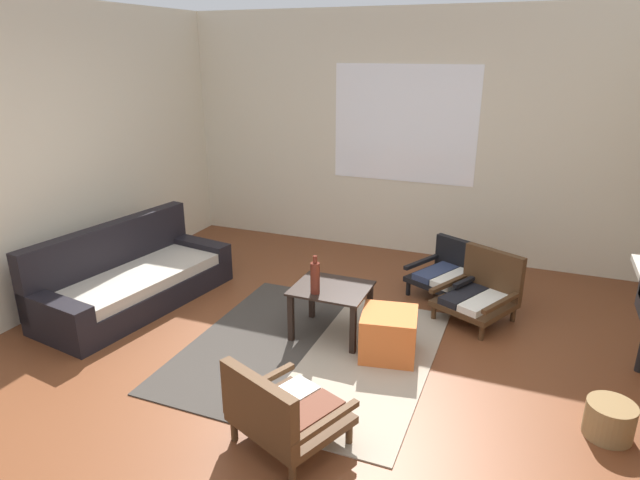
{
  "coord_description": "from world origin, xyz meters",
  "views": [
    {
      "loc": [
        1.41,
        -2.99,
        2.27
      ],
      "look_at": [
        -0.2,
        1.01,
        0.75
      ],
      "focal_mm": 30.48,
      "sensor_mm": 36.0,
      "label": 1
    }
  ],
  "objects_px": {
    "armchair_corner": "(481,291)",
    "glass_bottle": "(315,277)",
    "coffee_table": "(331,297)",
    "ottoman_orange": "(389,334)",
    "couch": "(132,281)",
    "wicker_basket": "(609,420)",
    "armchair_striped_foreground": "(281,412)",
    "armchair_by_window": "(451,272)"
  },
  "relations": [
    {
      "from": "couch",
      "to": "armchair_striped_foreground",
      "type": "bearing_deg",
      "value": -30.39
    },
    {
      "from": "glass_bottle",
      "to": "wicker_basket",
      "type": "xyz_separation_m",
      "value": [
        2.12,
        -0.39,
        -0.46
      ]
    },
    {
      "from": "armchair_corner",
      "to": "couch",
      "type": "bearing_deg",
      "value": -163.41
    },
    {
      "from": "couch",
      "to": "glass_bottle",
      "type": "height_order",
      "value": "glass_bottle"
    },
    {
      "from": "armchair_corner",
      "to": "ottoman_orange",
      "type": "xyz_separation_m",
      "value": [
        -0.58,
        -0.93,
        -0.07
      ]
    },
    {
      "from": "armchair_by_window",
      "to": "armchair_striped_foreground",
      "type": "relative_size",
      "value": 1.03
    },
    {
      "from": "coffee_table",
      "to": "armchair_corner",
      "type": "bearing_deg",
      "value": 35.32
    },
    {
      "from": "coffee_table",
      "to": "glass_bottle",
      "type": "bearing_deg",
      "value": -117.58
    },
    {
      "from": "armchair_by_window",
      "to": "ottoman_orange",
      "type": "xyz_separation_m",
      "value": [
        -0.26,
        -1.31,
        -0.06
      ]
    },
    {
      "from": "coffee_table",
      "to": "ottoman_orange",
      "type": "bearing_deg",
      "value": -14.73
    },
    {
      "from": "armchair_corner",
      "to": "wicker_basket",
      "type": "height_order",
      "value": "armchair_corner"
    },
    {
      "from": "armchair_by_window",
      "to": "glass_bottle",
      "type": "relative_size",
      "value": 2.51
    },
    {
      "from": "ottoman_orange",
      "to": "wicker_basket",
      "type": "bearing_deg",
      "value": -14.77
    },
    {
      "from": "coffee_table",
      "to": "armchair_corner",
      "type": "relative_size",
      "value": 0.79
    },
    {
      "from": "coffee_table",
      "to": "armchair_striped_foreground",
      "type": "distance_m",
      "value": 1.41
    },
    {
      "from": "couch",
      "to": "armchair_striped_foreground",
      "type": "height_order",
      "value": "couch"
    },
    {
      "from": "armchair_striped_foreground",
      "to": "glass_bottle",
      "type": "height_order",
      "value": "glass_bottle"
    },
    {
      "from": "armchair_by_window",
      "to": "armchair_corner",
      "type": "height_order",
      "value": "armchair_corner"
    },
    {
      "from": "ottoman_orange",
      "to": "glass_bottle",
      "type": "height_order",
      "value": "glass_bottle"
    },
    {
      "from": "armchair_striped_foreground",
      "to": "ottoman_orange",
      "type": "relative_size",
      "value": 1.84
    },
    {
      "from": "armchair_striped_foreground",
      "to": "wicker_basket",
      "type": "xyz_separation_m",
      "value": [
        1.82,
        0.85,
        -0.14
      ]
    },
    {
      "from": "couch",
      "to": "wicker_basket",
      "type": "relative_size",
      "value": 6.6
    },
    {
      "from": "coffee_table",
      "to": "glass_bottle",
      "type": "xyz_separation_m",
      "value": [
        -0.08,
        -0.15,
        0.22
      ]
    },
    {
      "from": "couch",
      "to": "armchair_corner",
      "type": "distance_m",
      "value": 3.19
    },
    {
      "from": "armchair_by_window",
      "to": "armchair_corner",
      "type": "relative_size",
      "value": 1.03
    },
    {
      "from": "coffee_table",
      "to": "ottoman_orange",
      "type": "relative_size",
      "value": 1.46
    },
    {
      "from": "armchair_striped_foreground",
      "to": "armchair_corner",
      "type": "height_order",
      "value": "armchair_corner"
    },
    {
      "from": "armchair_striped_foreground",
      "to": "armchair_corner",
      "type": "relative_size",
      "value": 1.0
    },
    {
      "from": "couch",
      "to": "glass_bottle",
      "type": "bearing_deg",
      "value": -0.88
    },
    {
      "from": "armchair_corner",
      "to": "glass_bottle",
      "type": "bearing_deg",
      "value": -141.73
    },
    {
      "from": "armchair_striped_foreground",
      "to": "wicker_basket",
      "type": "height_order",
      "value": "armchair_striped_foreground"
    },
    {
      "from": "couch",
      "to": "coffee_table",
      "type": "xyz_separation_m",
      "value": [
        1.95,
        0.12,
        0.12
      ]
    },
    {
      "from": "wicker_basket",
      "to": "armchair_by_window",
      "type": "bearing_deg",
      "value": 126.12
    },
    {
      "from": "ottoman_orange",
      "to": "wicker_basket",
      "type": "xyz_separation_m",
      "value": [
        1.51,
        -0.4,
        -0.07
      ]
    },
    {
      "from": "armchair_corner",
      "to": "ottoman_orange",
      "type": "relative_size",
      "value": 1.85
    },
    {
      "from": "armchair_corner",
      "to": "ottoman_orange",
      "type": "distance_m",
      "value": 1.1
    },
    {
      "from": "coffee_table",
      "to": "armchair_striped_foreground",
      "type": "xyz_separation_m",
      "value": [
        0.22,
        -1.39,
        -0.09
      ]
    },
    {
      "from": "couch",
      "to": "glass_bottle",
      "type": "relative_size",
      "value": 6.07
    },
    {
      "from": "armchair_striped_foreground",
      "to": "ottoman_orange",
      "type": "bearing_deg",
      "value": 75.94
    },
    {
      "from": "wicker_basket",
      "to": "glass_bottle",
      "type": "bearing_deg",
      "value": 169.7
    },
    {
      "from": "armchair_by_window",
      "to": "armchair_striped_foreground",
      "type": "distance_m",
      "value": 2.63
    },
    {
      "from": "couch",
      "to": "ottoman_orange",
      "type": "xyz_separation_m",
      "value": [
        2.48,
        -0.02,
        -0.04
      ]
    }
  ]
}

